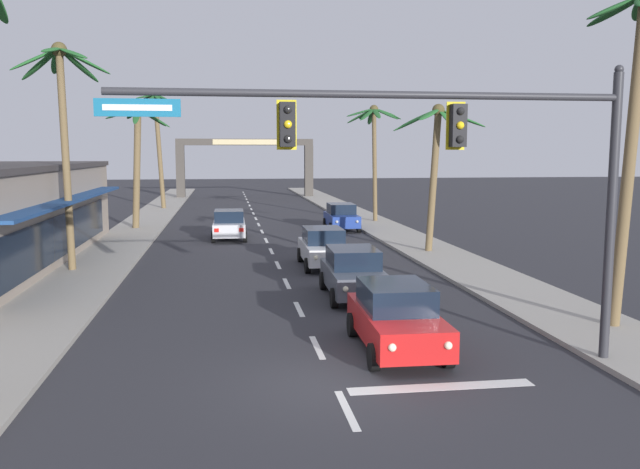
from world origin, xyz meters
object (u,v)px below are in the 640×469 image
object	(u,v)px
palm_left_third	(137,144)
palm_left_farthest	(158,130)
sedan_parked_nearest_kerb	(341,217)
sedan_lead_at_stop_bar	(396,317)
palm_left_second	(63,104)
sedan_third_in_queue	(353,273)
palm_right_second	(436,146)
palm_right_third	(374,132)
sedan_oncoming_far	(229,224)
sedan_fifth_in_queue	(323,247)
palm_right_nearest	(636,95)
town_gateway_arch	(245,159)
traffic_signal_mast	(462,152)

from	to	relation	value
palm_left_third	palm_left_farthest	distance (m)	15.17
palm_left_third	sedan_parked_nearest_kerb	bearing A→B (deg)	-8.67
sedan_lead_at_stop_bar	palm_left_second	distance (m)	17.22
sedan_third_in_queue	palm_left_third	size ratio (longest dim) A/B	0.57
palm_right_second	palm_right_third	distance (m)	14.29
palm_left_farthest	palm_left_third	bearing A→B (deg)	-89.31
palm_left_second	sedan_oncoming_far	bearing A→B (deg)	55.64
sedan_lead_at_stop_bar	palm_left_third	size ratio (longest dim) A/B	0.57
sedan_fifth_in_queue	palm_left_second	bearing A→B (deg)	179.71
palm_right_nearest	town_gateway_arch	xyz separation A→B (m)	(-8.67, 55.35, -2.27)
palm_left_farthest	palm_right_nearest	distance (m)	44.60
traffic_signal_mast	palm_left_farthest	size ratio (longest dim) A/B	1.14
palm_left_third	palm_right_third	size ratio (longest dim) A/B	0.97
sedan_lead_at_stop_bar	palm_left_second	xyz separation A→B (m)	(-10.50, 12.26, 5.99)
traffic_signal_mast	town_gateway_arch	xyz separation A→B (m)	(-2.89, 57.98, -0.76)
sedan_fifth_in_queue	sedan_lead_at_stop_bar	bearing A→B (deg)	-90.05
traffic_signal_mast	palm_left_third	world-z (taller)	palm_left_third
palm_right_second	sedan_oncoming_far	bearing A→B (deg)	145.92
sedan_parked_nearest_kerb	palm_right_third	bearing A→B (deg)	53.43
palm_left_second	palm_left_farthest	xyz separation A→B (m)	(0.76, 30.15, 0.00)
palm_right_second	sedan_parked_nearest_kerb	bearing A→B (deg)	105.12
palm_right_nearest	palm_right_third	bearing A→B (deg)	91.25
traffic_signal_mast	sedan_parked_nearest_kerb	size ratio (longest dim) A/B	2.55
palm_right_second	palm_right_third	bearing A→B (deg)	89.11
sedan_parked_nearest_kerb	palm_left_second	distance (m)	19.86
sedan_lead_at_stop_bar	sedan_parked_nearest_kerb	size ratio (longest dim) A/B	1.00
palm_left_farthest	palm_right_third	bearing A→B (deg)	-39.34
sedan_third_in_queue	sedan_fifth_in_queue	world-z (taller)	same
palm_left_second	palm_right_nearest	bearing A→B (deg)	-33.18
sedan_fifth_in_queue	palm_right_second	xyz separation A→B (m)	(5.90, 2.95, 4.39)
traffic_signal_mast	town_gateway_arch	bearing A→B (deg)	92.85
palm_right_second	sedan_fifth_in_queue	bearing A→B (deg)	-153.49
traffic_signal_mast	palm_left_second	xyz separation A→B (m)	(-11.48, 13.91, 1.92)
sedan_lead_at_stop_bar	town_gateway_arch	bearing A→B (deg)	91.94
sedan_lead_at_stop_bar	palm_left_farthest	distance (m)	43.93
palm_left_third	palm_left_farthest	size ratio (longest dim) A/B	0.79
palm_right_nearest	town_gateway_arch	world-z (taller)	palm_right_nearest
palm_left_second	town_gateway_arch	xyz separation A→B (m)	(8.59, 44.07, -2.69)
palm_left_third	sedan_third_in_queue	bearing A→B (deg)	-65.48
sedan_lead_at_stop_bar	palm_right_second	bearing A→B (deg)	68.68
palm_right_second	palm_right_third	xyz separation A→B (m)	(0.22, 14.25, 1.08)
sedan_oncoming_far	palm_right_nearest	distance (m)	24.10
palm_left_second	palm_right_third	distance (m)	23.89
sedan_lead_at_stop_bar	sedan_fifth_in_queue	bearing A→B (deg)	89.95
traffic_signal_mast	sedan_parked_nearest_kerb	world-z (taller)	traffic_signal_mast
sedan_parked_nearest_kerb	palm_right_nearest	bearing A→B (deg)	-81.59
palm_left_farthest	town_gateway_arch	xyz separation A→B (m)	(7.83, 13.91, -2.69)
palm_left_second	palm_left_third	distance (m)	15.15
palm_right_nearest	palm_right_second	size ratio (longest dim) A/B	1.29
sedan_parked_nearest_kerb	palm_right_third	xyz separation A→B (m)	(2.98, 4.02, 5.47)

